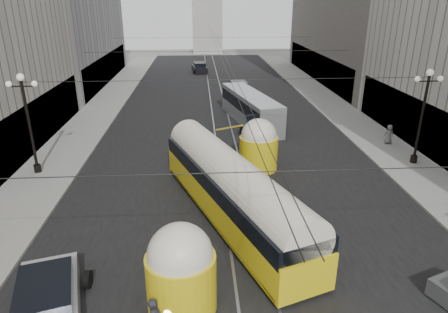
{
  "coord_description": "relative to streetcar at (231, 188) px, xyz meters",
  "views": [
    {
      "loc": [
        -2.02,
        -6.47,
        10.69
      ],
      "look_at": [
        -0.81,
        12.49,
        3.11
      ],
      "focal_mm": 32.0,
      "sensor_mm": 36.0,
      "label": 1
    }
  ],
  "objects": [
    {
      "name": "catenary",
      "position": [
        0.62,
        19.87,
        4.17
      ],
      "size": [
        25.0,
        72.0,
        0.23
      ],
      "color": "black",
      "rests_on": "ground"
    },
    {
      "name": "rail_left",
      "position": [
        -0.25,
        20.88,
        -1.72
      ],
      "size": [
        0.12,
        85.0,
        0.04
      ],
      "primitive_type": "cube",
      "color": "gray",
      "rests_on": "ground"
    },
    {
      "name": "rail_right",
      "position": [
        1.25,
        20.88,
        -1.72
      ],
      "size": [
        0.12,
        85.0,
        0.04
      ],
      "primitive_type": "cube",
      "color": "gray",
      "rests_on": "ground"
    },
    {
      "name": "city_bus",
      "position": [
        3.08,
        16.78,
        -0.23
      ],
      "size": [
        4.51,
        11.01,
        2.71
      ],
      "color": "#B1B5B7",
      "rests_on": "ground"
    },
    {
      "name": "road",
      "position": [
        0.5,
        20.88,
        -1.72
      ],
      "size": [
        20.0,
        85.0,
        0.02
      ],
      "primitive_type": "cube",
      "color": "black",
      "rests_on": "ground"
    },
    {
      "name": "sidewalk_left",
      "position": [
        -11.5,
        24.38,
        -1.64
      ],
      "size": [
        4.0,
        72.0,
        0.15
      ],
      "primitive_type": "cube",
      "color": "gray",
      "rests_on": "ground"
    },
    {
      "name": "sedan_white_far",
      "position": [
        3.18,
        28.47,
        -1.02
      ],
      "size": [
        2.81,
        5.14,
        1.54
      ],
      "color": "silver",
      "rests_on": "ground"
    },
    {
      "name": "sidewalk_right",
      "position": [
        12.5,
        24.38,
        -1.64
      ],
      "size": [
        4.0,
        72.0,
        0.15
      ],
      "primitive_type": "cube",
      "color": "gray",
      "rests_on": "ground"
    },
    {
      "name": "lamppost_left_mid",
      "position": [
        -12.1,
        6.38,
        2.03
      ],
      "size": [
        1.86,
        0.44,
        6.37
      ],
      "color": "black",
      "rests_on": "sidewalk_left"
    },
    {
      "name": "sedan_silver",
      "position": [
        -7.0,
        -6.68,
        -1.0
      ],
      "size": [
        3.36,
        5.4,
        1.59
      ],
      "color": "#AFADB3",
      "rests_on": "ground"
    },
    {
      "name": "pedestrian_sidewalk_right",
      "position": [
        13.04,
        10.23,
        -0.82
      ],
      "size": [
        0.75,
        0.48,
        1.5
      ],
      "primitive_type": "imported",
      "rotation": [
        0.0,
        0.0,
        3.18
      ],
      "color": "slate",
      "rests_on": "sidewalk_right"
    },
    {
      "name": "streetcar",
      "position": [
        0.0,
        0.0,
        0.0
      ],
      "size": [
        7.16,
        15.18,
        3.51
      ],
      "color": "yellow",
      "rests_on": "ground"
    },
    {
      "name": "lamppost_right_mid",
      "position": [
        13.1,
        6.38,
        2.03
      ],
      "size": [
        1.86,
        0.44,
        6.37
      ],
      "color": "black",
      "rests_on": "sidewalk_right"
    },
    {
      "name": "sedan_dark_far",
      "position": [
        -1.35,
        44.16,
        -1.05
      ],
      "size": [
        2.52,
        4.86,
        1.47
      ],
      "color": "black",
      "rests_on": "ground"
    }
  ]
}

